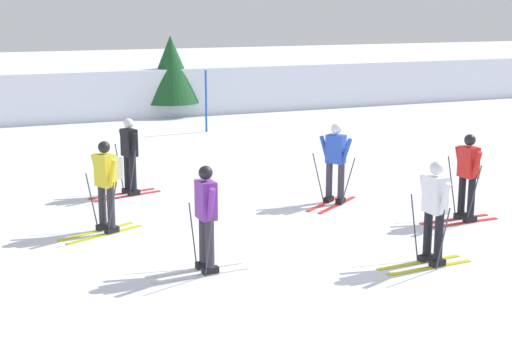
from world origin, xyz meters
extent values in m
plane|color=silver|center=(0.00, 0.00, 0.00)|extent=(120.00, 120.00, 0.00)
cube|color=silver|center=(0.00, 19.50, 0.89)|extent=(80.00, 8.07, 1.79)
cube|color=red|center=(4.11, -0.26, 0.01)|extent=(1.60, 0.12, 0.02)
cube|color=red|center=(4.11, 0.02, 0.01)|extent=(1.60, 0.12, 0.02)
cube|color=black|center=(4.26, -0.26, 0.07)|extent=(0.26, 0.13, 0.10)
cube|color=black|center=(4.26, 0.02, 0.07)|extent=(0.26, 0.13, 0.10)
cylinder|color=black|center=(4.26, -0.26, 0.55)|extent=(0.14, 0.14, 0.85)
cylinder|color=black|center=(4.26, 0.02, 0.55)|extent=(0.14, 0.14, 0.85)
cube|color=red|center=(4.26, -0.12, 1.17)|extent=(0.25, 0.38, 0.60)
cylinder|color=red|center=(4.25, -0.37, 1.16)|extent=(0.10, 0.26, 0.55)
cylinder|color=red|center=(4.24, 0.13, 1.16)|extent=(0.10, 0.26, 0.55)
sphere|color=black|center=(4.26, -0.12, 1.60)|extent=(0.22, 0.22, 0.22)
cylinder|color=#38383D|center=(4.17, -0.44, 0.60)|extent=(0.03, 0.36, 1.21)
cylinder|color=#38383D|center=(4.15, 0.20, 0.60)|extent=(0.03, 0.36, 1.21)
cube|color=red|center=(-1.39, 4.28, 0.01)|extent=(1.57, 0.48, 0.02)
cube|color=red|center=(-1.46, 4.55, 0.01)|extent=(1.57, 0.48, 0.02)
cube|color=black|center=(-1.24, 4.32, 0.07)|extent=(0.28, 0.18, 0.10)
cube|color=black|center=(-1.31, 4.59, 0.07)|extent=(0.28, 0.18, 0.10)
cylinder|color=black|center=(-1.24, 4.32, 0.55)|extent=(0.14, 0.14, 0.85)
cylinder|color=black|center=(-1.31, 4.59, 0.55)|extent=(0.14, 0.14, 0.85)
cube|color=black|center=(-1.28, 4.45, 1.17)|extent=(0.33, 0.43, 0.60)
cylinder|color=black|center=(-1.23, 4.21, 1.16)|extent=(0.15, 0.27, 0.55)
cylinder|color=black|center=(-1.36, 4.69, 1.16)|extent=(0.15, 0.27, 0.55)
sphere|color=silver|center=(-1.28, 4.45, 1.60)|extent=(0.22, 0.22, 0.22)
cylinder|color=#38383D|center=(-1.30, 4.13, 0.54)|extent=(0.12, 0.38, 1.09)
cylinder|color=#38383D|center=(-1.45, 4.73, 0.54)|extent=(0.12, 0.38, 1.09)
cube|color=red|center=(2.51, 1.85, 0.01)|extent=(1.36, 0.99, 0.02)
cube|color=red|center=(2.35, 2.08, 0.01)|extent=(1.36, 0.99, 0.02)
cube|color=black|center=(2.63, 1.94, 0.07)|extent=(0.28, 0.25, 0.10)
cube|color=black|center=(2.47, 2.17, 0.07)|extent=(0.28, 0.25, 0.10)
cylinder|color=#38333D|center=(2.63, 1.94, 0.55)|extent=(0.14, 0.14, 0.85)
cylinder|color=#38333D|center=(2.47, 2.17, 0.55)|extent=(0.14, 0.14, 0.85)
cube|color=#284CB7|center=(2.55, 2.05, 1.17)|extent=(0.41, 0.45, 0.60)
cylinder|color=#284CB7|center=(2.68, 1.84, 1.16)|extent=(0.22, 0.26, 0.55)
cylinder|color=#284CB7|center=(2.39, 2.25, 1.16)|extent=(0.22, 0.26, 0.55)
sphere|color=silver|center=(2.55, 2.05, 1.60)|extent=(0.22, 0.22, 0.22)
cylinder|color=#38383D|center=(2.67, 1.71, 0.52)|extent=(0.20, 0.27, 1.05)
cylinder|color=#38383D|center=(2.27, 2.28, 0.52)|extent=(0.20, 0.27, 1.05)
cube|color=gold|center=(2.00, -2.14, 0.01)|extent=(1.60, 0.16, 0.02)
cube|color=gold|center=(1.99, -1.86, 0.01)|extent=(1.60, 0.16, 0.02)
cube|color=black|center=(2.15, -2.14, 0.07)|extent=(0.26, 0.13, 0.10)
cube|color=black|center=(2.14, -1.86, 0.07)|extent=(0.26, 0.13, 0.10)
cylinder|color=black|center=(2.15, -2.14, 0.55)|extent=(0.14, 0.14, 0.85)
cylinder|color=black|center=(2.14, -1.86, 0.55)|extent=(0.14, 0.14, 0.85)
cube|color=white|center=(2.15, -2.00, 1.17)|extent=(0.26, 0.39, 0.60)
cylinder|color=white|center=(2.14, -2.25, 1.16)|extent=(0.10, 0.26, 0.55)
cylinder|color=white|center=(2.12, -1.75, 1.16)|extent=(0.10, 0.26, 0.55)
sphere|color=silver|center=(2.15, -2.00, 1.60)|extent=(0.22, 0.22, 0.22)
cylinder|color=#38383D|center=(2.06, -2.37, 0.54)|extent=(0.04, 0.27, 1.08)
cylinder|color=#38383D|center=(2.03, -1.63, 0.54)|extent=(0.04, 0.27, 1.08)
cube|color=silver|center=(-1.48, -1.07, 0.01)|extent=(1.60, 0.16, 0.02)
cube|color=silver|center=(-1.49, -0.79, 0.01)|extent=(1.60, 0.16, 0.02)
cube|color=black|center=(-1.33, -1.06, 0.07)|extent=(0.27, 0.13, 0.10)
cube|color=black|center=(-1.34, -0.78, 0.07)|extent=(0.27, 0.13, 0.10)
cylinder|color=#38333D|center=(-1.33, -1.06, 0.55)|extent=(0.14, 0.14, 0.85)
cylinder|color=#38333D|center=(-1.34, -0.78, 0.55)|extent=(0.14, 0.14, 0.85)
cube|color=purple|center=(-1.33, -0.92, 1.17)|extent=(0.26, 0.39, 0.60)
cylinder|color=purple|center=(-1.34, -1.17, 1.16)|extent=(0.10, 0.26, 0.55)
cylinder|color=purple|center=(-1.37, -0.67, 1.16)|extent=(0.10, 0.26, 0.55)
sphere|color=black|center=(-1.33, -0.92, 1.60)|extent=(0.22, 0.22, 0.22)
cylinder|color=#38383D|center=(-1.42, -1.26, 0.51)|extent=(0.04, 0.33, 1.03)
cylinder|color=#38383D|center=(-1.45, -0.59, 0.51)|extent=(0.04, 0.33, 1.03)
cube|color=gold|center=(-2.43, 1.63, 0.01)|extent=(1.51, 0.70, 0.02)
cube|color=gold|center=(-2.53, 1.89, 0.01)|extent=(1.51, 0.70, 0.02)
cube|color=black|center=(-2.29, 1.69, 0.07)|extent=(0.29, 0.21, 0.10)
cube|color=black|center=(-2.40, 1.95, 0.07)|extent=(0.29, 0.21, 0.10)
cylinder|color=#2D2D33|center=(-2.29, 1.69, 0.55)|extent=(0.14, 0.14, 0.85)
cylinder|color=#2D2D33|center=(-2.40, 1.95, 0.55)|extent=(0.14, 0.14, 0.85)
cube|color=yellow|center=(-2.34, 1.82, 1.17)|extent=(0.37, 0.44, 0.60)
cylinder|color=yellow|center=(-2.26, 1.58, 1.16)|extent=(0.18, 0.27, 0.55)
cylinder|color=yellow|center=(-2.46, 2.04, 1.16)|extent=(0.18, 0.27, 0.55)
sphere|color=black|center=(-2.34, 1.82, 1.60)|extent=(0.22, 0.22, 0.22)
cylinder|color=#38383D|center=(-2.31, 1.48, 0.53)|extent=(0.16, 0.34, 1.06)
cylinder|color=#38383D|center=(-2.56, 2.07, 0.53)|extent=(0.16, 0.34, 1.06)
cube|color=#B7B2A3|center=(-2.15, 1.90, 1.19)|extent=(0.27, 0.33, 0.40)
cylinder|color=#1E56AD|center=(3.04, 11.89, 1.02)|extent=(0.07, 0.07, 2.04)
cylinder|color=#513823|center=(3.03, 15.91, 0.25)|extent=(0.27, 0.27, 0.50)
cone|color=#194C23|center=(3.03, 15.91, 1.76)|extent=(2.08, 2.08, 2.52)
camera|label=1|loc=(-4.95, -11.66, 4.11)|focal=53.04mm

